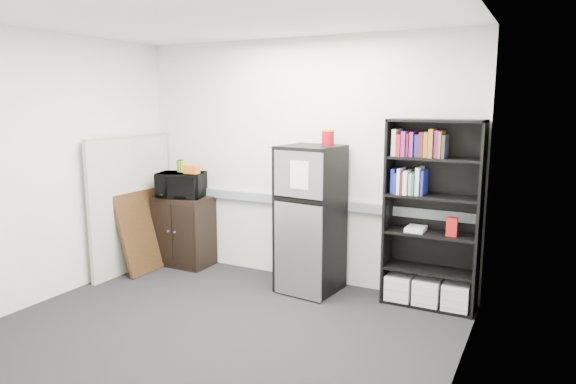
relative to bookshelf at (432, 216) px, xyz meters
The scene contains 18 objects.
floor 2.37m from the bookshelf, 134.33° to the right, with size 4.00×4.00×0.00m, color black.
wall_back 1.60m from the bookshelf, behind, with size 4.00×0.02×2.70m, color silver.
wall_right 1.69m from the bookshelf, 73.25° to the right, with size 0.02×3.50×2.70m, color silver.
wall_left 3.89m from the bookshelf, 156.08° to the right, with size 0.02×3.50×2.70m, color silver.
ceiling 2.83m from the bookshelf, 134.33° to the right, with size 4.00×3.50×0.02m, color white.
electrical_raceway 1.54m from the bookshelf, behind, with size 3.92×0.05×0.10m, color gray.
wall_note 1.99m from the bookshelf, behind, with size 0.14×0.00×0.10m, color white.
bookshelf is the anchor object (origin of this frame).
cubicle_partition 3.46m from the bookshelf, behind, with size 0.06×1.30×1.62m.
cabinet 3.04m from the bookshelf, behind, with size 0.69×0.46×0.86m.
microwave 3.00m from the bookshelf, behind, with size 0.55×0.37×0.30m, color black.
snack_box_a 3.05m from the bookshelf, behind, with size 0.07×0.05×0.15m, color #1B5F1B.
snack_box_b 3.05m from the bookshelf, behind, with size 0.07×0.05×0.15m, color black.
snack_box_c 3.02m from the bookshelf, behind, with size 0.07×0.05×0.14m, color yellow.
snack_bag 2.84m from the bookshelf, behind, with size 0.18×0.10×0.10m, color #D45A15.
refrigerator 1.25m from the bookshelf, behind, with size 0.65×0.67×1.56m.
coffee_can 1.33m from the bookshelf, behind, with size 0.14×0.14×0.18m.
framed_poster 3.35m from the bookshelf, behind, with size 0.29×0.76×0.95m.
Camera 1 is at (2.51, -3.41, 2.01)m, focal length 32.00 mm.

